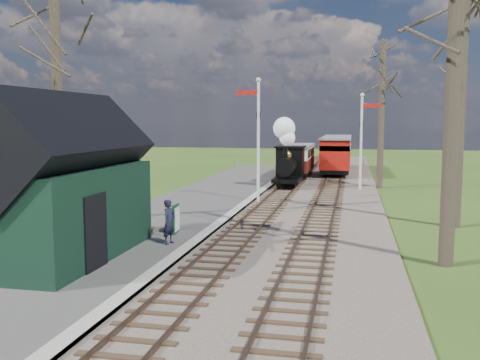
% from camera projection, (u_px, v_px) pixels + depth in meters
% --- Properties ---
extents(ground, '(140.00, 140.00, 0.00)m').
position_uv_depth(ground, '(155.00, 326.00, 10.77)').
color(ground, '#305019').
rests_on(ground, ground).
extents(distant_hills, '(114.40, 48.00, 22.02)m').
position_uv_depth(distant_hills, '(332.00, 267.00, 74.88)').
color(distant_hills, '#385B23').
rests_on(distant_hills, ground).
extents(ballast_bed, '(8.00, 60.00, 0.10)m').
position_uv_depth(ballast_bed, '(308.00, 189.00, 31.90)').
color(ballast_bed, brown).
rests_on(ballast_bed, ground).
extents(track_near, '(1.60, 60.00, 0.15)m').
position_uv_depth(track_near, '(287.00, 188.00, 32.16)').
color(track_near, brown).
rests_on(track_near, ground).
extents(track_far, '(1.60, 60.00, 0.15)m').
position_uv_depth(track_far, '(330.00, 189.00, 31.62)').
color(track_far, brown).
rests_on(track_far, ground).
extents(platform, '(5.00, 44.00, 0.20)m').
position_uv_depth(platform, '(192.00, 207.00, 25.09)').
color(platform, '#474442').
rests_on(platform, ground).
extents(coping_strip, '(0.40, 44.00, 0.21)m').
position_uv_depth(coping_strip, '(240.00, 209.00, 24.62)').
color(coping_strip, '#B2AD9E').
rests_on(coping_strip, ground).
extents(station_shed, '(3.25, 6.30, 4.78)m').
position_uv_depth(station_shed, '(62.00, 186.00, 15.29)').
color(station_shed, black).
rests_on(station_shed, platform).
extents(semaphore_near, '(1.22, 0.24, 6.22)m').
position_uv_depth(semaphore_near, '(257.00, 131.00, 26.09)').
color(semaphore_near, silver).
rests_on(semaphore_near, ground).
extents(semaphore_far, '(1.22, 0.24, 5.72)m').
position_uv_depth(semaphore_far, '(363.00, 134.00, 30.90)').
color(semaphore_far, silver).
rests_on(semaphore_far, ground).
extents(bare_trees, '(15.51, 22.39, 12.00)m').
position_uv_depth(bare_trees, '(285.00, 91.00, 19.75)').
color(bare_trees, '#382D23').
rests_on(bare_trees, ground).
extents(fence_line, '(12.60, 0.08, 1.00)m').
position_uv_depth(fence_line, '(310.00, 163.00, 45.66)').
color(fence_line, slate).
rests_on(fence_line, ground).
extents(locomotive, '(1.66, 3.87, 4.15)m').
position_uv_depth(locomotive, '(288.00, 157.00, 32.52)').
color(locomotive, black).
rests_on(locomotive, ground).
extents(coach, '(1.94, 6.64, 2.04)m').
position_uv_depth(coach, '(298.00, 159.00, 38.47)').
color(coach, black).
rests_on(coach, ground).
extents(red_carriage_a, '(2.22, 5.50, 2.34)m').
position_uv_depth(red_carriage_a, '(336.00, 155.00, 39.70)').
color(red_carriage_a, black).
rests_on(red_carriage_a, ground).
extents(red_carriage_b, '(2.22, 5.50, 2.34)m').
position_uv_depth(red_carriage_b, '(338.00, 151.00, 45.05)').
color(red_carriage_b, black).
rests_on(red_carriage_b, ground).
extents(sign_board, '(0.14, 0.70, 1.02)m').
position_uv_depth(sign_board, '(176.00, 219.00, 18.71)').
color(sign_board, '#0D4120').
rests_on(sign_board, platform).
extents(bench, '(0.80, 1.46, 0.80)m').
position_uv_depth(bench, '(135.00, 226.00, 18.08)').
color(bench, '#4C301B').
rests_on(bench, platform).
extents(person, '(0.48, 0.60, 1.43)m').
position_uv_depth(person, '(169.00, 222.00, 17.08)').
color(person, '#1A1C2F').
rests_on(person, platform).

